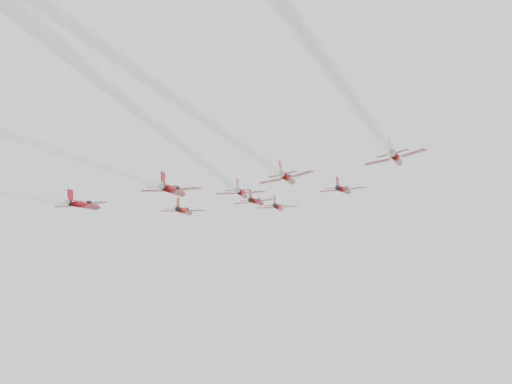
# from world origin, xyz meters

# --- Properties ---
(jet_lead) EXTENTS (9.69, 12.73, 6.98)m
(jet_lead) POSITION_xyz_m (-0.49, 24.96, 181.35)
(jet_lead) COLOR #A00F11
(jet_row2_left) EXTENTS (9.82, 12.92, 7.08)m
(jet_row2_left) POSITION_xyz_m (-17.53, 9.66, 173.88)
(jet_row2_left) COLOR #A21C0F
(jet_row2_center) EXTENTS (8.93, 11.75, 6.44)m
(jet_row2_center) POSITION_xyz_m (-1.92, 9.91, 173.99)
(jet_row2_center) COLOR maroon
(jet_row2_right) EXTENTS (9.39, 12.34, 6.76)m
(jet_row2_right) POSITION_xyz_m (16.23, 9.60, 173.85)
(jet_row2_right) COLOR maroon
(jet_center) EXTENTS (9.37, 91.80, 45.64)m
(jet_center) POSITION_xyz_m (-1.07, -45.41, 146.93)
(jet_center) COLOR #A20F19
(jet_rear_left) EXTENTS (10.40, 101.82, 50.62)m
(jet_rear_left) POSITION_xyz_m (-9.13, -63.49, 138.11)
(jet_rear_left) COLOR maroon
(jet_rear_right) EXTENTS (9.55, 93.52, 46.50)m
(jet_rear_right) POSITION_xyz_m (9.59, -56.12, 141.71)
(jet_rear_right) COLOR maroon
(jet_rear_farright) EXTENTS (9.94, 97.35, 48.40)m
(jet_rear_farright) POSITION_xyz_m (27.64, -62.48, 138.61)
(jet_rear_farright) COLOR maroon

